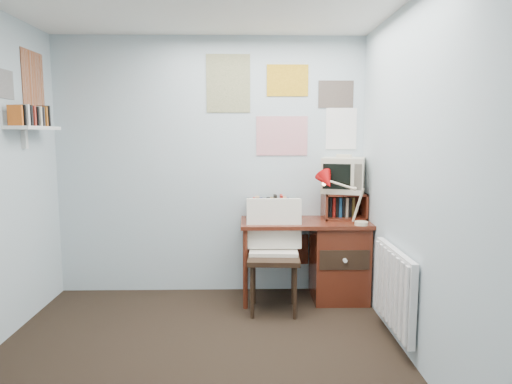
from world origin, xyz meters
TOP-DOWN VIEW (x-y plane):
  - ground at (0.00, 0.00)m, footprint 3.50×3.50m
  - back_wall at (0.00, 1.75)m, footprint 3.00×0.02m
  - right_wall at (1.50, 0.00)m, footprint 0.02×3.50m
  - desk at (1.17, 1.48)m, footprint 1.20×0.55m
  - desk_chair at (0.59, 1.18)m, footprint 0.52×0.50m
  - desk_lamp at (1.38, 1.26)m, footprint 0.30×0.26m
  - tv_riser at (1.29, 1.59)m, footprint 0.40×0.30m
  - crt_tv at (1.29, 1.61)m, footprint 0.48×0.46m
  - book_row at (0.66, 1.66)m, footprint 0.60×0.14m
  - radiator at (1.46, 0.55)m, footprint 0.09×0.80m
  - wall_shelf at (-1.40, 1.10)m, footprint 0.20×0.62m
  - posters_back at (0.70, 1.74)m, footprint 1.20×0.01m
  - posters_left at (-1.49, 1.10)m, footprint 0.01×0.70m

SIDE VIEW (x-z plane):
  - ground at x=0.00m, z-range 0.00..0.00m
  - desk at x=1.17m, z-range 0.03..0.79m
  - radiator at x=1.46m, z-range 0.12..0.72m
  - desk_chair at x=0.59m, z-range 0.00..0.96m
  - book_row at x=0.66m, z-range 0.76..0.98m
  - tv_riser at x=1.29m, z-range 0.76..1.01m
  - desk_lamp at x=1.38m, z-range 0.76..1.19m
  - crt_tv at x=1.29m, z-range 1.01..1.38m
  - back_wall at x=0.00m, z-range 0.00..2.50m
  - right_wall at x=1.50m, z-range 0.00..2.50m
  - wall_shelf at x=-1.40m, z-range 1.50..1.74m
  - posters_back at x=0.70m, z-range 1.40..2.30m
  - posters_left at x=-1.49m, z-range 1.70..2.30m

